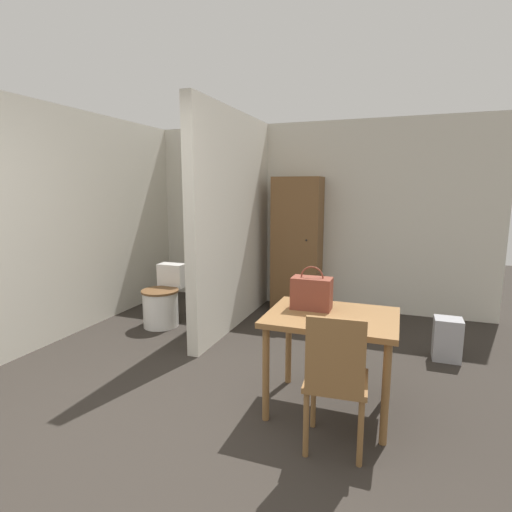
{
  "coord_description": "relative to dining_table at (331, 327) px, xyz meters",
  "views": [
    {
      "loc": [
        1.37,
        -1.69,
        1.64
      ],
      "look_at": [
        0.2,
        1.51,
        1.05
      ],
      "focal_mm": 28.0,
      "sensor_mm": 36.0,
      "label": 1
    }
  ],
  "objects": [
    {
      "name": "ground_plane",
      "position": [
        -0.94,
        -1.09,
        -0.64
      ],
      "size": [
        16.0,
        16.0,
        0.0
      ],
      "primitive_type": "plane",
      "color": "#2D2823"
    },
    {
      "name": "wall_back",
      "position": [
        -0.94,
        2.66,
        0.61
      ],
      "size": [
        5.12,
        0.12,
        2.5
      ],
      "color": "beige",
      "rests_on": "ground_plane"
    },
    {
      "name": "wall_left",
      "position": [
        -3.06,
        0.75,
        0.61
      ],
      "size": [
        0.12,
        4.69,
        2.5
      ],
      "color": "beige",
      "rests_on": "ground_plane"
    },
    {
      "name": "partition_wall",
      "position": [
        -1.42,
        1.54,
        0.61
      ],
      "size": [
        0.12,
        2.12,
        2.5
      ],
      "color": "beige",
      "rests_on": "ground_plane"
    },
    {
      "name": "dining_table",
      "position": [
        0.0,
        0.0,
        0.0
      ],
      "size": [
        0.92,
        0.72,
        0.73
      ],
      "color": "brown",
      "rests_on": "ground_plane"
    },
    {
      "name": "wooden_chair",
      "position": [
        0.11,
        -0.48,
        -0.15
      ],
      "size": [
        0.41,
        0.41,
        0.91
      ],
      "rotation": [
        0.0,
        0.0,
        0.07
      ],
      "color": "brown",
      "rests_on": "ground_plane"
    },
    {
      "name": "toilet",
      "position": [
        -2.21,
        1.18,
        -0.35
      ],
      "size": [
        0.44,
        0.59,
        0.71
      ],
      "color": "white",
      "rests_on": "ground_plane"
    },
    {
      "name": "handbag",
      "position": [
        -0.17,
        0.09,
        0.22
      ],
      "size": [
        0.3,
        0.16,
        0.33
      ],
      "color": "brown",
      "rests_on": "dining_table"
    },
    {
      "name": "wooden_cabinet",
      "position": [
        -0.87,
        2.38,
        0.25
      ],
      "size": [
        0.63,
        0.42,
        1.78
      ],
      "color": "brown",
      "rests_on": "ground_plane"
    },
    {
      "name": "space_heater",
      "position": [
        0.91,
        1.26,
        -0.43
      ],
      "size": [
        0.25,
        0.22,
        0.41
      ],
      "color": "#9E9EA3",
      "rests_on": "ground_plane"
    }
  ]
}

